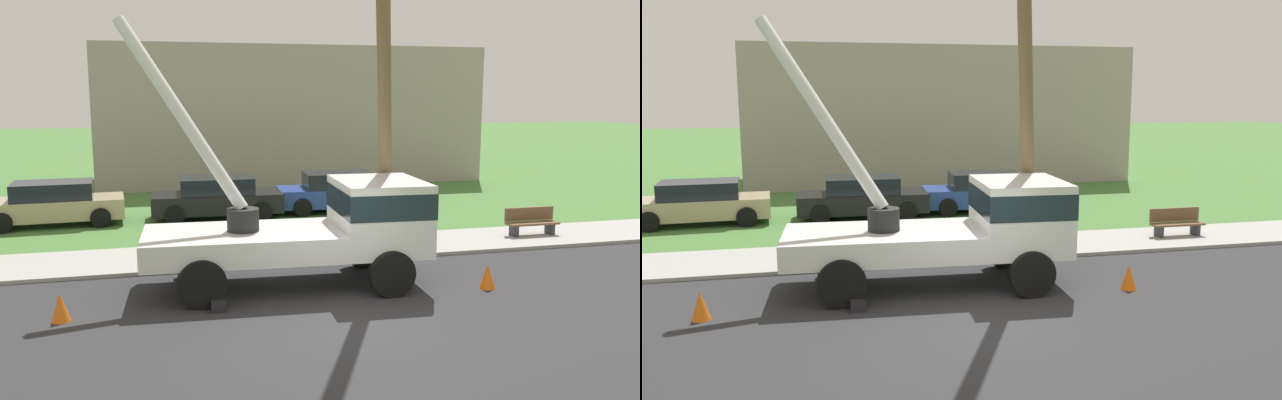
% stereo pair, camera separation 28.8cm
% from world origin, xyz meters
% --- Properties ---
extents(ground_plane, '(120.00, 120.00, 0.00)m').
position_xyz_m(ground_plane, '(0.00, 12.00, 0.00)').
color(ground_plane, '#477538').
extents(road_asphalt, '(80.00, 8.75, 0.01)m').
position_xyz_m(road_asphalt, '(0.00, 0.00, 0.00)').
color(road_asphalt, '#2B2B2D').
rests_on(road_asphalt, ground).
extents(sidewalk_strip, '(80.00, 2.61, 0.10)m').
position_xyz_m(sidewalk_strip, '(0.00, 5.68, 0.05)').
color(sidewalk_strip, '#9E9E99').
rests_on(sidewalk_strip, ground).
extents(utility_truck, '(6.75, 3.21, 5.98)m').
position_xyz_m(utility_truck, '(0.16, 2.74, 1.41)').
color(utility_truck, silver).
rests_on(utility_truck, ground).
extents(leaning_utility_pole, '(1.84, 3.74, 8.46)m').
position_xyz_m(leaning_utility_pole, '(1.80, 3.37, 4.32)').
color(leaning_utility_pole, brown).
rests_on(leaning_utility_pole, ground).
extents(traffic_cone_ahead, '(0.36, 0.36, 0.56)m').
position_xyz_m(traffic_cone_ahead, '(3.60, 1.45, 0.28)').
color(traffic_cone_ahead, orange).
rests_on(traffic_cone_ahead, ground).
extents(traffic_cone_behind, '(0.36, 0.36, 0.56)m').
position_xyz_m(traffic_cone_behind, '(-5.29, 1.56, 0.28)').
color(traffic_cone_behind, orange).
rests_on(traffic_cone_behind, ground).
extents(parked_sedan_tan, '(4.50, 2.19, 1.42)m').
position_xyz_m(parked_sedan_tan, '(-6.70, 11.32, 0.71)').
color(parked_sedan_tan, tan).
rests_on(parked_sedan_tan, ground).
extents(parked_sedan_black, '(4.43, 2.07, 1.42)m').
position_xyz_m(parked_sedan_black, '(-1.41, 11.20, 0.71)').
color(parked_sedan_black, black).
rests_on(parked_sedan_black, ground).
extents(parked_sedan_blue, '(4.52, 2.23, 1.42)m').
position_xyz_m(parked_sedan_blue, '(3.02, 11.47, 0.71)').
color(parked_sedan_blue, '#263F99').
rests_on(parked_sedan_blue, ground).
extents(park_bench, '(1.60, 0.45, 0.90)m').
position_xyz_m(park_bench, '(7.37, 5.75, 0.46)').
color(park_bench, brown).
rests_on(park_bench, ground).
extents(lowrise_building_backdrop, '(18.00, 6.00, 6.40)m').
position_xyz_m(lowrise_building_backdrop, '(3.05, 20.74, 3.20)').
color(lowrise_building_backdrop, '#A5998C').
rests_on(lowrise_building_backdrop, ground).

